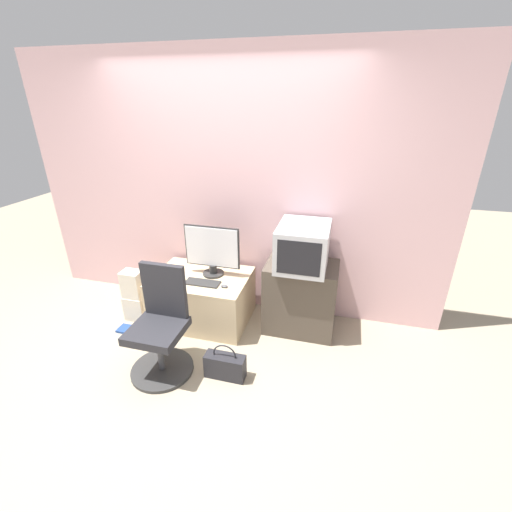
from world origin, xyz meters
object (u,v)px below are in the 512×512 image
at_px(crt_tv, 303,246).
at_px(book, 129,329).
at_px(main_monitor, 212,250).
at_px(keyboard, 202,283).
at_px(handbag, 225,366).
at_px(cardboard_box_lower, 137,307).
at_px(mouse, 224,286).
at_px(office_chair, 161,330).

xyz_separation_m(crt_tv, book, (-1.65, -0.49, -0.90)).
relative_size(crt_tv, book, 2.62).
bearing_deg(crt_tv, main_monitor, -179.03).
height_order(keyboard, handbag, keyboard).
bearing_deg(keyboard, cardboard_box_lower, -176.96).
distance_m(mouse, office_chair, 0.71).
height_order(handbag, book, handbag).
bearing_deg(book, cardboard_box_lower, 97.14).
height_order(keyboard, crt_tv, crt_tv).
height_order(keyboard, office_chair, office_chair).
xyz_separation_m(cardboard_box_lower, book, (0.03, -0.22, -0.12)).
bearing_deg(main_monitor, book, -148.32).
bearing_deg(keyboard, crt_tv, 13.48).
relative_size(keyboard, handbag, 1.01).
relative_size(handbag, book, 1.59).
xyz_separation_m(mouse, book, (-0.96, -0.25, -0.51)).
relative_size(keyboard, cardboard_box_lower, 1.27).
bearing_deg(office_chair, mouse, 60.21).
xyz_separation_m(keyboard, mouse, (0.23, -0.02, 0.01)).
distance_m(handbag, book, 1.21).
bearing_deg(cardboard_box_lower, main_monitor, 17.33).
bearing_deg(book, main_monitor, 31.68).
height_order(mouse, crt_tv, crt_tv).
relative_size(main_monitor, handbag, 1.67).
relative_size(cardboard_box_lower, book, 1.26).
relative_size(office_chair, handbag, 2.76).
xyz_separation_m(main_monitor, office_chair, (-0.15, -0.83, -0.39)).
height_order(main_monitor, handbag, main_monitor).
height_order(main_monitor, keyboard, main_monitor).
xyz_separation_m(keyboard, handbag, (0.43, -0.61, -0.40)).
relative_size(keyboard, mouse, 4.99).
distance_m(cardboard_box_lower, book, 0.26).
bearing_deg(office_chair, cardboard_box_lower, 137.45).
xyz_separation_m(keyboard, office_chair, (-0.12, -0.63, -0.13)).
bearing_deg(cardboard_box_lower, office_chair, -42.55).
height_order(mouse, book, mouse).
bearing_deg(handbag, mouse, 108.68).
relative_size(main_monitor, crt_tv, 1.01).
distance_m(main_monitor, mouse, 0.39).
xyz_separation_m(main_monitor, cardboard_box_lower, (-0.79, -0.25, -0.64)).
relative_size(mouse, handbag, 0.20).
distance_m(keyboard, mouse, 0.23).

